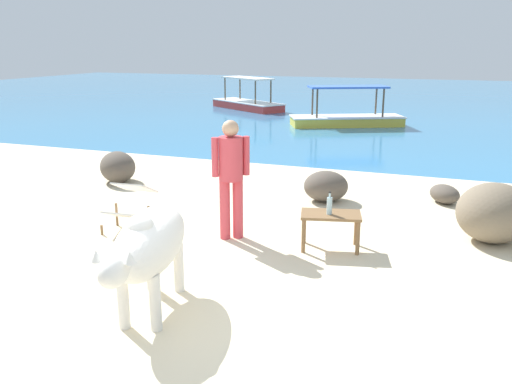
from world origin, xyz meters
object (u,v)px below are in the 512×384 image
cow (149,244)px  boat_yellow (347,117)px  deck_chair_near (130,203)px  low_bench_table (331,220)px  person_standing (231,171)px  bottle (329,205)px  boat_red (247,102)px

cow → boat_yellow: size_ratio=0.50×
cow → deck_chair_near: bearing=-155.8°
low_bench_table → person_standing: (-1.35, -0.07, 0.55)m
bottle → boat_red: (-6.74, 14.43, -0.35)m
person_standing → boat_red: size_ratio=0.44×
low_bench_table → boat_yellow: size_ratio=0.22×
cow → low_bench_table: size_ratio=2.27×
cow → bottle: (1.27, 2.24, -0.11)m
low_bench_table → deck_chair_near: bearing=170.4°
deck_chair_near → boat_yellow: size_ratio=0.21×
cow → low_bench_table: cow is taller
bottle → person_standing: size_ratio=0.18×
boat_red → boat_yellow: 5.79m
person_standing → low_bench_table: bearing=-121.3°
deck_chair_near → boat_red: boat_red is taller
boat_red → bottle: bearing=-31.9°
boat_yellow → low_bench_table: bearing=74.6°
low_bench_table → person_standing: person_standing is taller
cow → low_bench_table: bearing=137.2°
deck_chair_near → bottle: bearing=89.4°
boat_yellow → person_standing: bearing=67.8°
person_standing → boat_yellow: bearing=-31.3°
deck_chair_near → person_standing: bearing=91.1°
bottle → boat_red: boat_red is taller
bottle → boat_red: bearing=115.0°
cow → low_bench_table: (1.28, 2.27, -0.31)m
cow → bottle: cow is taller
bottle → deck_chair_near: (-2.85, -0.17, -0.21)m
bottle → deck_chair_near: 2.86m
cow → boat_red: bearing=-175.1°
low_bench_table → deck_chair_near: deck_chair_near is taller
deck_chair_near → person_standing: size_ratio=0.50×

